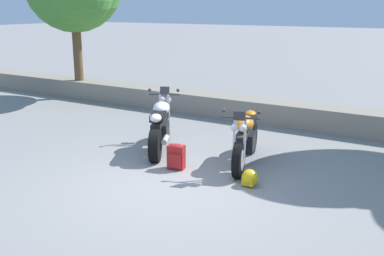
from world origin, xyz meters
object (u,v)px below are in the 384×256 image
at_px(rider_backpack, 176,156).
at_px(rider_helmet, 250,178).
at_px(motorcycle_orange_centre, 245,139).
at_px(motorcycle_white_near_left, 161,127).

bearing_deg(rider_backpack, rider_helmet, -2.21).
xyz_separation_m(motorcycle_orange_centre, rider_backpack, (-0.94, -0.88, -0.24)).
height_order(motorcycle_orange_centre, rider_backpack, motorcycle_orange_centre).
bearing_deg(rider_helmet, motorcycle_orange_centre, 119.60).
bearing_deg(rider_helmet, rider_backpack, 177.79).
bearing_deg(rider_backpack, motorcycle_white_near_left, 138.27).
relative_size(rider_backpack, rider_helmet, 1.68).
relative_size(motorcycle_orange_centre, rider_helmet, 7.23).
distance_m(motorcycle_orange_centre, rider_helmet, 1.13).
distance_m(rider_backpack, rider_helmet, 1.48).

